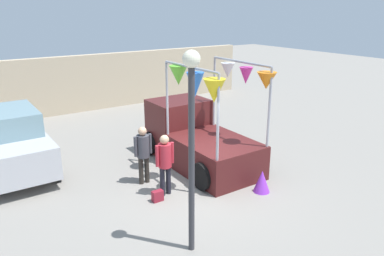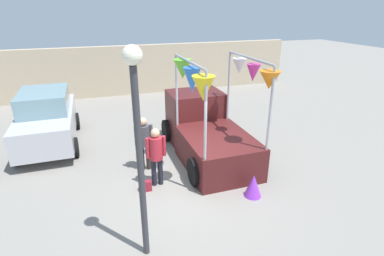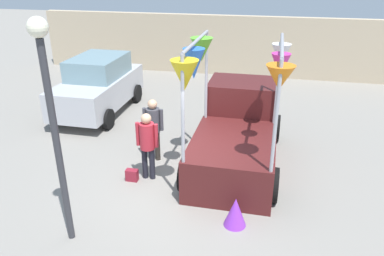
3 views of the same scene
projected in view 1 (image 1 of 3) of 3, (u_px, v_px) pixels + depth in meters
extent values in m
plane|color=gray|center=(196.00, 187.00, 10.22)|extent=(60.00, 60.00, 0.00)
cube|color=#4C1919|center=(215.00, 156.00, 11.00)|extent=(1.90, 2.60, 1.00)
cube|color=#4C1919|center=(179.00, 126.00, 12.46)|extent=(1.80, 1.40, 1.80)
cube|color=#8CB2C6|center=(178.00, 113.00, 12.32)|extent=(1.76, 1.37, 0.60)
cylinder|color=black|center=(149.00, 143.00, 12.39)|extent=(0.22, 0.76, 0.76)
cylinder|color=black|center=(196.00, 133.00, 13.40)|extent=(0.22, 0.76, 0.76)
cylinder|color=black|center=(202.00, 176.00, 9.98)|extent=(0.22, 0.76, 0.76)
cylinder|color=black|center=(255.00, 161.00, 10.99)|extent=(0.22, 0.76, 0.76)
cylinder|color=#A5A5AD|center=(167.00, 99.00, 11.01)|extent=(0.07, 0.07, 2.20)
cylinder|color=#A5A5AD|center=(214.00, 92.00, 11.94)|extent=(0.07, 0.07, 2.20)
cylinder|color=#A5A5AD|center=(218.00, 119.00, 9.09)|extent=(0.07, 0.07, 2.20)
cylinder|color=#A5A5AD|center=(269.00, 108.00, 10.01)|extent=(0.07, 0.07, 2.20)
cylinder|color=#A5A5AD|center=(190.00, 67.00, 9.71)|extent=(0.07, 2.44, 0.07)
cylinder|color=#A5A5AD|center=(241.00, 62.00, 10.64)|extent=(0.07, 2.44, 0.07)
cone|color=yellow|center=(214.00, 91.00, 9.02)|extent=(0.66, 0.66, 0.59)
cone|color=orange|center=(266.00, 81.00, 9.92)|extent=(0.75, 0.75, 0.46)
cone|color=blue|center=(195.00, 85.00, 9.65)|extent=(0.64, 0.64, 0.64)
cone|color=#D83399|center=(246.00, 76.00, 10.56)|extent=(0.39, 0.39, 0.47)
cone|color=#66CC33|center=(178.00, 75.00, 10.26)|extent=(0.68, 0.68, 0.53)
cone|color=white|center=(228.00, 70.00, 11.19)|extent=(0.45, 0.45, 0.45)
cube|color=#B7B7BC|center=(13.00, 148.00, 10.92)|extent=(1.70, 4.00, 0.90)
cube|color=#72939E|center=(8.00, 121.00, 10.80)|extent=(1.50, 2.10, 0.66)
cylinder|color=black|center=(36.00, 144.00, 12.50)|extent=(0.18, 0.64, 0.64)
cylinder|color=black|center=(56.00, 170.00, 10.52)|extent=(0.18, 0.64, 0.64)
cylinder|color=black|center=(162.00, 181.00, 9.65)|extent=(0.13, 0.13, 0.78)
cylinder|color=black|center=(168.00, 180.00, 9.75)|extent=(0.13, 0.13, 0.78)
cylinder|color=#B22633|center=(165.00, 155.00, 9.48)|extent=(0.34, 0.34, 0.62)
sphere|color=tan|center=(164.00, 140.00, 9.35)|extent=(0.24, 0.24, 0.24)
cylinder|color=#B22633|center=(157.00, 156.00, 9.36)|extent=(0.09, 0.09, 0.56)
cylinder|color=#B22633|center=(172.00, 153.00, 9.59)|extent=(0.09, 0.09, 0.56)
cylinder|color=#2D2823|center=(141.00, 171.00, 10.29)|extent=(0.13, 0.13, 0.78)
cylinder|color=#2D2823|center=(147.00, 169.00, 10.39)|extent=(0.13, 0.13, 0.78)
cylinder|color=#3F3F47|center=(143.00, 146.00, 10.12)|extent=(0.34, 0.34, 0.62)
sphere|color=tan|center=(142.00, 131.00, 9.99)|extent=(0.23, 0.23, 0.23)
cylinder|color=#3F3F47|center=(136.00, 147.00, 10.00)|extent=(0.09, 0.09, 0.56)
cylinder|color=#3F3F47|center=(150.00, 144.00, 10.23)|extent=(0.09, 0.09, 0.56)
cube|color=maroon|center=(158.00, 196.00, 9.43)|extent=(0.28, 0.16, 0.28)
cylinder|color=#333338|center=(191.00, 166.00, 7.04)|extent=(0.12, 0.12, 3.67)
sphere|color=#F2EDCC|center=(191.00, 59.00, 6.42)|extent=(0.32, 0.32, 0.32)
cube|color=tan|center=(80.00, 84.00, 17.30)|extent=(18.00, 0.36, 2.60)
cone|color=purple|center=(262.00, 181.00, 9.87)|extent=(0.53, 0.53, 0.60)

